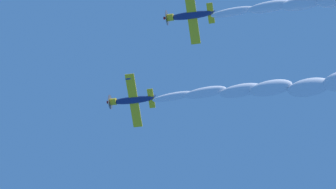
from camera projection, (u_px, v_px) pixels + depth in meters
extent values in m
ellipsoid|color=navy|center=(133.00, 100.00, 101.18)|extent=(6.84, 3.79, 2.06)
cylinder|color=yellow|center=(113.00, 102.00, 101.74)|extent=(1.44, 1.49, 1.38)
cone|color=red|center=(109.00, 102.00, 101.86)|extent=(0.94, 0.81, 0.69)
cylinder|color=#3F3F47|center=(110.00, 102.00, 101.83)|extent=(1.32, 2.51, 2.78)
cube|color=yellow|center=(134.00, 101.00, 101.01)|extent=(4.44, 8.51, 2.03)
ellipsoid|color=navy|center=(128.00, 79.00, 98.52)|extent=(0.99, 0.62, 0.41)
ellipsoid|color=navy|center=(139.00, 121.00, 103.50)|extent=(0.99, 0.62, 0.41)
cube|color=yellow|center=(151.00, 98.00, 100.69)|extent=(1.97, 3.20, 0.82)
cube|color=navy|center=(152.00, 96.00, 101.09)|extent=(1.30, 0.70, 1.27)
ellipsoid|color=#1E232D|center=(131.00, 99.00, 101.58)|extent=(1.80, 1.34, 0.98)
ellipsoid|color=navy|center=(191.00, 15.00, 96.42)|extent=(6.84, 3.75, 2.11)
cylinder|color=yellow|center=(170.00, 17.00, 97.01)|extent=(1.44, 1.46, 1.36)
cone|color=red|center=(166.00, 18.00, 97.13)|extent=(0.94, 0.80, 0.68)
cylinder|color=#3F3F47|center=(167.00, 18.00, 97.10)|extent=(1.32, 2.45, 2.73)
cube|color=yellow|center=(192.00, 16.00, 96.24)|extent=(4.45, 8.54, 1.80)
ellipsoid|color=navy|center=(196.00, 40.00, 98.64)|extent=(0.99, 0.61, 0.41)
cube|color=yellow|center=(211.00, 13.00, 95.90)|extent=(1.98, 3.21, 0.75)
cube|color=navy|center=(211.00, 11.00, 96.31)|extent=(1.30, 0.67, 1.28)
ellipsoid|color=#1E232D|center=(189.00, 14.00, 96.82)|extent=(1.80, 1.33, 0.98)
ellipsoid|color=white|center=(173.00, 97.00, 100.02)|extent=(6.79, 3.62, 2.03)
ellipsoid|color=white|center=(205.00, 92.00, 99.20)|extent=(6.97, 3.99, 2.40)
ellipsoid|color=white|center=(241.00, 90.00, 98.45)|extent=(7.15, 4.35, 2.78)
ellipsoid|color=white|center=(271.00, 88.00, 97.29)|extent=(7.32, 4.72, 3.15)
ellipsoid|color=white|center=(309.00, 87.00, 96.50)|extent=(7.50, 5.08, 3.52)
ellipsoid|color=white|center=(233.00, 12.00, 95.29)|extent=(6.79, 3.62, 2.03)
ellipsoid|color=white|center=(270.00, 7.00, 94.25)|extent=(6.97, 3.99, 2.40)
ellipsoid|color=white|center=(303.00, 3.00, 93.70)|extent=(7.15, 4.35, 2.78)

